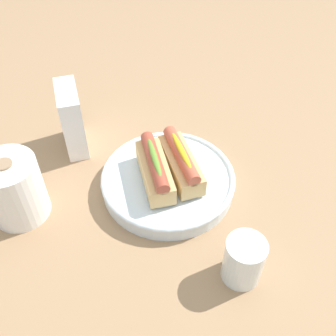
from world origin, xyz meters
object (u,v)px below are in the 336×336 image
at_px(water_glass, 243,262).
at_px(napkin_box, 72,119).
at_px(serving_bowl, 168,181).
at_px(hotdog_front, 181,162).
at_px(hotdog_back, 155,169).
at_px(paper_towel_roll, 14,189).

bearing_deg(water_glass, napkin_box, 23.06).
relative_size(serving_bowl, napkin_box, 1.83).
bearing_deg(hotdog_front, hotdog_back, 88.18).
relative_size(serving_bowl, paper_towel_roll, 2.04).
relative_size(hotdog_front, paper_towel_roll, 1.14).
relative_size(serving_bowl, hotdog_back, 1.76).
height_order(serving_bowl, hotdog_back, hotdog_back).
height_order(serving_bowl, hotdog_front, hotdog_front).
bearing_deg(serving_bowl, paper_towel_roll, 80.18).
bearing_deg(paper_towel_roll, napkin_box, -43.94).
bearing_deg(napkin_box, hotdog_back, -143.08).
distance_m(hotdog_front, napkin_box, 0.27).
xyz_separation_m(hotdog_back, water_glass, (-0.23, -0.07, -0.03)).
relative_size(hotdog_front, water_glass, 1.70).
bearing_deg(napkin_box, hotdog_front, -132.97).
bearing_deg(water_glass, hotdog_back, 15.99).
relative_size(hotdog_front, napkin_box, 1.02).
bearing_deg(hotdog_front, water_glass, -176.98).
distance_m(hotdog_back, paper_towel_roll, 0.27).
xyz_separation_m(hotdog_back, paper_towel_roll, (0.05, 0.26, 0.00)).
height_order(hotdog_front, water_glass, hotdog_front).
height_order(hotdog_front, paper_towel_roll, paper_towel_roll).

